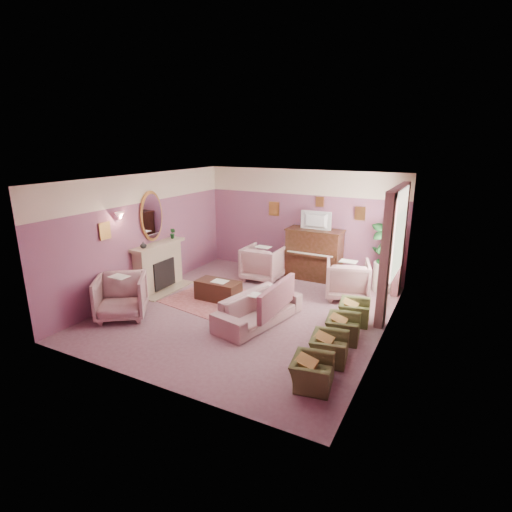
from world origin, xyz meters
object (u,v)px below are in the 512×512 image
at_px(floral_armchair_right, 347,277).
at_px(olive_chair_c, 343,324).
at_px(side_table, 384,277).
at_px(piano, 314,255).
at_px(olive_chair_b, 329,344).
at_px(television, 315,219).
at_px(olive_chair_a, 312,368).
at_px(floral_armchair_front, 121,294).
at_px(olive_chair_d, 354,308).
at_px(floral_armchair_left, 263,261).
at_px(sofa, 259,303).
at_px(coffee_table, 218,290).

bearing_deg(floral_armchair_right, olive_chair_c, -76.57).
bearing_deg(floral_armchair_right, side_table, 53.08).
distance_m(piano, olive_chair_b, 4.12).
bearing_deg(olive_chair_b, piano, 113.33).
bearing_deg(floral_armchair_right, olive_chair_b, -80.35).
bearing_deg(television, olive_chair_a, -70.29).
height_order(piano, side_table, piano).
distance_m(floral_armchair_front, olive_chair_a, 4.33).
xyz_separation_m(floral_armchair_right, floral_armchair_front, (-3.81, -3.20, 0.00)).
bearing_deg(side_table, olive_chair_a, -92.26).
bearing_deg(olive_chair_d, television, 128.01).
xyz_separation_m(piano, olive_chair_d, (1.63, -2.13, -0.36)).
bearing_deg(piano, television, -90.00).
bearing_deg(floral_armchair_left, sofa, -65.36).
relative_size(olive_chair_c, side_table, 0.96).
height_order(sofa, olive_chair_a, sofa).
xyz_separation_m(floral_armchair_left, floral_armchair_right, (2.29, -0.24, 0.00)).
height_order(sofa, side_table, sofa).
relative_size(floral_armchair_front, olive_chair_d, 1.47).
relative_size(sofa, side_table, 2.85).
relative_size(piano, sofa, 0.70).
xyz_separation_m(television, sofa, (-0.07, -2.99, -1.20)).
bearing_deg(sofa, piano, 88.77).
relative_size(olive_chair_a, olive_chair_c, 1.00).
height_order(floral_armchair_left, olive_chair_b, floral_armchair_left).
relative_size(television, olive_chair_b, 1.19).
bearing_deg(olive_chair_d, olive_chair_a, -90.00).
bearing_deg(sofa, olive_chair_a, -42.59).
bearing_deg(piano, olive_chair_d, -52.64).
relative_size(piano, floral_armchair_front, 1.42).
bearing_deg(olive_chair_a, floral_armchair_right, 97.52).
xyz_separation_m(coffee_table, olive_chair_c, (3.05, -0.53, 0.07)).
bearing_deg(television, olive_chair_c, -60.72).
height_order(piano, floral_armchair_front, piano).
relative_size(floral_armchair_front, olive_chair_c, 1.47).
xyz_separation_m(sofa, olive_chair_d, (1.69, 0.90, -0.11)).
bearing_deg(coffee_table, olive_chair_d, 5.42).
distance_m(coffee_table, olive_chair_d, 3.06).
height_order(floral_armchair_front, olive_chair_c, floral_armchair_front).
distance_m(television, olive_chair_c, 3.57).
bearing_deg(coffee_table, olive_chair_b, -23.93).
distance_m(olive_chair_c, olive_chair_d, 0.82).
bearing_deg(olive_chair_b, coffee_table, 156.07).
xyz_separation_m(olive_chair_b, side_table, (0.18, 3.73, 0.06)).
bearing_deg(olive_chair_d, olive_chair_b, -90.00).
distance_m(olive_chair_d, side_table, 2.10).
xyz_separation_m(television, olive_chair_a, (1.63, -4.54, -1.31)).
height_order(television, floral_armchair_left, television).
relative_size(coffee_table, olive_chair_d, 1.48).
bearing_deg(piano, olive_chair_a, -70.49).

